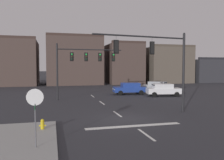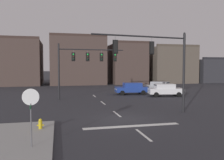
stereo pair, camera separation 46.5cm
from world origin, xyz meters
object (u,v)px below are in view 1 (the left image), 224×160
(car_lot_farside, at_px, (130,88))
(car_lot_nearside, at_px, (157,87))
(signal_mast_near_side, at_px, (159,57))
(fire_hydrant, at_px, (42,126))
(car_lot_middle, at_px, (163,90))
(signal_mast_far_side, at_px, (81,61))
(stop_sign, at_px, (35,104))

(car_lot_farside, bearing_deg, car_lot_nearside, 18.45)
(signal_mast_near_side, distance_m, fire_hydrant, 10.34)
(car_lot_middle, bearing_deg, fire_hydrant, -137.38)
(signal_mast_far_side, distance_m, car_lot_farside, 8.66)
(signal_mast_far_side, distance_m, stop_sign, 17.10)
(signal_mast_near_side, distance_m, signal_mast_far_side, 11.42)
(signal_mast_near_side, relative_size, signal_mast_far_side, 1.03)
(car_lot_nearside, height_order, car_lot_farside, same)
(car_lot_middle, bearing_deg, signal_mast_near_side, -118.60)
(car_lot_farside, height_order, fire_hydrant, car_lot_farside)
(signal_mast_far_side, height_order, car_lot_nearside, signal_mast_far_side)
(stop_sign, relative_size, car_lot_nearside, 0.64)
(signal_mast_far_side, bearing_deg, car_lot_nearside, 22.14)
(car_lot_middle, height_order, car_lot_farside, same)
(signal_mast_near_side, xyz_separation_m, car_lot_middle, (5.71, 10.48, -3.72))
(signal_mast_far_side, xyz_separation_m, car_lot_farside, (7.13, 3.26, -3.69))
(car_lot_farside, distance_m, fire_hydrant, 19.87)
(signal_mast_far_side, relative_size, car_lot_farside, 1.71)
(signal_mast_far_side, relative_size, car_lot_nearside, 1.76)
(signal_mast_near_side, bearing_deg, signal_mast_far_side, 116.13)
(stop_sign, bearing_deg, signal_mast_near_side, 34.14)
(fire_hydrant, bearing_deg, car_lot_middle, 42.62)
(fire_hydrant, bearing_deg, signal_mast_near_side, 18.58)
(signal_mast_far_side, bearing_deg, signal_mast_near_side, -63.87)
(car_lot_nearside, bearing_deg, signal_mast_near_side, -114.68)
(signal_mast_far_side, xyz_separation_m, car_lot_middle, (10.74, 0.22, -3.69))
(signal_mast_near_side, relative_size, fire_hydrant, 10.68)
(car_lot_nearside, distance_m, car_lot_farside, 5.11)
(car_lot_middle, bearing_deg, car_lot_farside, 139.96)
(car_lot_nearside, bearing_deg, car_lot_middle, -104.90)
(stop_sign, distance_m, car_lot_nearside, 26.71)
(signal_mast_near_side, bearing_deg, car_lot_farside, 81.17)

